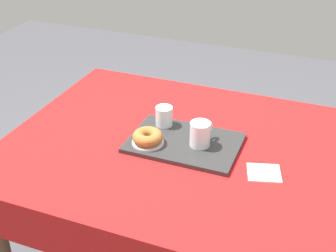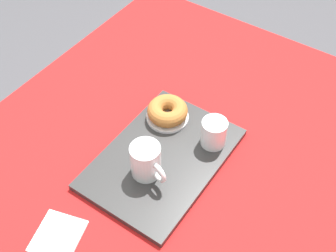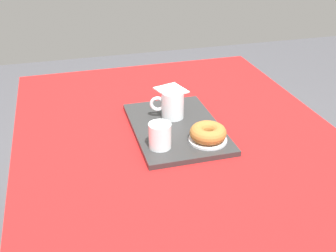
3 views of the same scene
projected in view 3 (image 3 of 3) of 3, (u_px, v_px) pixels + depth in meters
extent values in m
cube|color=red|center=(178.00, 137.00, 1.36)|extent=(1.31, 1.05, 0.04)
cube|color=red|center=(311.00, 139.00, 1.52)|extent=(1.31, 0.01, 0.14)
cube|color=red|center=(18.00, 184.00, 1.28)|extent=(1.31, 0.01, 0.14)
cube|color=red|center=(138.00, 87.00, 1.95)|extent=(0.01, 1.05, 0.14)
cylinder|color=brown|center=(225.00, 135.00, 2.11)|extent=(0.06, 0.06, 0.70)
cylinder|color=brown|center=(54.00, 160.00, 1.91)|extent=(0.06, 0.06, 0.70)
cube|color=#2D2D2D|center=(176.00, 128.00, 1.36)|extent=(0.41, 0.28, 0.02)
cylinder|color=white|center=(173.00, 105.00, 1.39)|extent=(0.08, 0.08, 0.09)
cylinder|color=#84380F|center=(173.00, 107.00, 1.39)|extent=(0.07, 0.07, 0.07)
torus|color=white|center=(158.00, 104.00, 1.39)|extent=(0.03, 0.06, 0.05)
cylinder|color=white|center=(160.00, 136.00, 1.22)|extent=(0.07, 0.07, 0.08)
cylinder|color=silver|center=(160.00, 140.00, 1.23)|extent=(0.06, 0.06, 0.04)
cylinder|color=silver|center=(208.00, 140.00, 1.27)|extent=(0.12, 0.12, 0.01)
torus|color=#A3662D|center=(208.00, 133.00, 1.26)|extent=(0.11, 0.11, 0.04)
cube|color=white|center=(171.00, 90.00, 1.65)|extent=(0.14, 0.13, 0.01)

